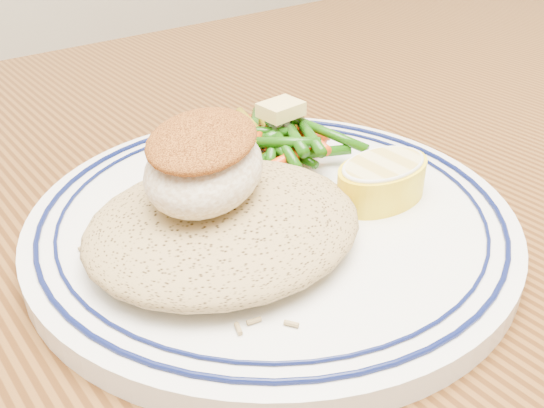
{
  "coord_description": "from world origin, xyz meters",
  "views": [
    {
      "loc": [
        -0.15,
        -0.24,
        0.96
      ],
      "look_at": [
        0.04,
        0.0,
        0.77
      ],
      "focal_mm": 40.0,
      "sensor_mm": 36.0,
      "label": 1
    }
  ],
  "objects_px": {
    "rice_pilaf": "(224,219)",
    "lemon_wedge": "(382,179)",
    "plate": "(272,219)",
    "dining_table": "(229,377)",
    "fish_fillet": "(204,161)",
    "vegetable_pile": "(275,139)"
  },
  "relations": [
    {
      "from": "dining_table",
      "to": "vegetable_pile",
      "type": "xyz_separation_m",
      "value": [
        0.08,
        0.06,
        0.13
      ]
    },
    {
      "from": "lemon_wedge",
      "to": "dining_table",
      "type": "bearing_deg",
      "value": 165.53
    },
    {
      "from": "rice_pilaf",
      "to": "vegetable_pile",
      "type": "xyz_separation_m",
      "value": [
        0.09,
        0.06,
        -0.0
      ]
    },
    {
      "from": "lemon_wedge",
      "to": "plate",
      "type": "bearing_deg",
      "value": 154.72
    },
    {
      "from": "dining_table",
      "to": "plate",
      "type": "xyz_separation_m",
      "value": [
        0.04,
        0.0,
        0.11
      ]
    },
    {
      "from": "dining_table",
      "to": "lemon_wedge",
      "type": "xyz_separation_m",
      "value": [
        0.1,
        -0.03,
        0.13
      ]
    },
    {
      "from": "fish_fillet",
      "to": "plate",
      "type": "bearing_deg",
      "value": -6.72
    },
    {
      "from": "dining_table",
      "to": "lemon_wedge",
      "type": "bearing_deg",
      "value": -14.47
    },
    {
      "from": "fish_fillet",
      "to": "lemon_wedge",
      "type": "distance_m",
      "value": 0.11
    },
    {
      "from": "plate",
      "to": "rice_pilaf",
      "type": "relative_size",
      "value": 1.86
    },
    {
      "from": "dining_table",
      "to": "rice_pilaf",
      "type": "height_order",
      "value": "rice_pilaf"
    },
    {
      "from": "rice_pilaf",
      "to": "lemon_wedge",
      "type": "relative_size",
      "value": 2.37
    },
    {
      "from": "rice_pilaf",
      "to": "lemon_wedge",
      "type": "bearing_deg",
      "value": -11.18
    },
    {
      "from": "vegetable_pile",
      "to": "lemon_wedge",
      "type": "height_order",
      "value": "vegetable_pile"
    },
    {
      "from": "vegetable_pile",
      "to": "lemon_wedge",
      "type": "xyz_separation_m",
      "value": [
        0.02,
        -0.08,
        0.0
      ]
    },
    {
      "from": "dining_table",
      "to": "plate",
      "type": "height_order",
      "value": "plate"
    },
    {
      "from": "dining_table",
      "to": "rice_pilaf",
      "type": "relative_size",
      "value": 9.66
    },
    {
      "from": "rice_pilaf",
      "to": "lemon_wedge",
      "type": "xyz_separation_m",
      "value": [
        0.1,
        -0.02,
        -0.0
      ]
    },
    {
      "from": "dining_table",
      "to": "rice_pilaf",
      "type": "distance_m",
      "value": 0.13
    },
    {
      "from": "rice_pilaf",
      "to": "fish_fillet",
      "type": "bearing_deg",
      "value": 96.87
    },
    {
      "from": "fish_fillet",
      "to": "vegetable_pile",
      "type": "distance_m",
      "value": 0.11
    },
    {
      "from": "rice_pilaf",
      "to": "lemon_wedge",
      "type": "height_order",
      "value": "rice_pilaf"
    }
  ]
}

